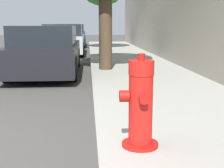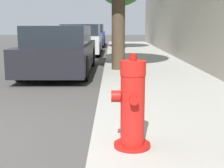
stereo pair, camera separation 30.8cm
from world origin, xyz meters
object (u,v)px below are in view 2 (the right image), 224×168
object	(u,v)px
fire_hydrant	(131,106)
parked_car_far	(89,36)
parked_car_mid	(81,40)
parked_car_near	(60,50)

from	to	relation	value
fire_hydrant	parked_car_far	world-z (taller)	parked_car_far
parked_car_mid	parked_car_far	bearing A→B (deg)	90.08
parked_car_mid	fire_hydrant	bearing A→B (deg)	-82.18
fire_hydrant	parked_car_far	bearing A→B (deg)	95.30
parked_car_mid	parked_car_far	size ratio (longest dim) A/B	0.97
parked_car_near	parked_car_mid	bearing A→B (deg)	89.29
fire_hydrant	parked_car_near	distance (m)	6.09
parked_car_far	parked_car_mid	bearing A→B (deg)	-89.92
fire_hydrant	parked_car_mid	size ratio (longest dim) A/B	0.22
fire_hydrant	parked_car_mid	bearing A→B (deg)	97.82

